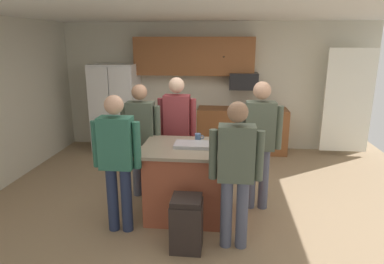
{
  "coord_description": "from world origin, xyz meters",
  "views": [
    {
      "loc": [
        0.28,
        -4.29,
        2.23
      ],
      "look_at": [
        -0.17,
        0.02,
        1.05
      ],
      "focal_mm": 31.58,
      "sensor_mm": 36.0,
      "label": 1
    }
  ],
  "objects_px": {
    "person_guest_by_door": "(236,167)",
    "glass_stout_tall": "(218,140)",
    "refrigerator": "(116,107)",
    "mug_blue_stoneware": "(198,137)",
    "person_guest_right": "(117,156)",
    "kitchen_island": "(190,181)",
    "microwave_over_range": "(244,81)",
    "person_guest_left": "(260,137)",
    "serving_tray": "(192,145)",
    "person_host_foreground": "(177,126)",
    "glass_dark_ale": "(219,144)",
    "trash_bin": "(187,223)",
    "person_elder_center": "(141,134)"
  },
  "relations": [
    {
      "from": "person_guest_by_door",
      "to": "glass_stout_tall",
      "type": "height_order",
      "value": "person_guest_by_door"
    },
    {
      "from": "refrigerator",
      "to": "mug_blue_stoneware",
      "type": "distance_m",
      "value": 3.09
    },
    {
      "from": "person_guest_right",
      "to": "mug_blue_stoneware",
      "type": "height_order",
      "value": "person_guest_right"
    },
    {
      "from": "kitchen_island",
      "to": "microwave_over_range",
      "type": "bearing_deg",
      "value": 74.52
    },
    {
      "from": "person_guest_left",
      "to": "person_guest_by_door",
      "type": "xyz_separation_m",
      "value": [
        -0.33,
        -0.95,
        -0.06
      ]
    },
    {
      "from": "mug_blue_stoneware",
      "to": "person_guest_left",
      "type": "bearing_deg",
      "value": 3.44
    },
    {
      "from": "person_guest_right",
      "to": "person_guest_by_door",
      "type": "relative_size",
      "value": 1.01
    },
    {
      "from": "refrigerator",
      "to": "serving_tray",
      "type": "xyz_separation_m",
      "value": [
        1.86,
        -2.65,
        0.07
      ]
    },
    {
      "from": "person_host_foreground",
      "to": "serving_tray",
      "type": "distance_m",
      "value": 0.83
    },
    {
      "from": "microwave_over_range",
      "to": "glass_dark_ale",
      "type": "bearing_deg",
      "value": -97.9
    },
    {
      "from": "serving_tray",
      "to": "trash_bin",
      "type": "bearing_deg",
      "value": -88.42
    },
    {
      "from": "microwave_over_range",
      "to": "person_guest_left",
      "type": "distance_m",
      "value": 2.53
    },
    {
      "from": "kitchen_island",
      "to": "glass_dark_ale",
      "type": "distance_m",
      "value": 0.67
    },
    {
      "from": "refrigerator",
      "to": "person_elder_center",
      "type": "height_order",
      "value": "refrigerator"
    },
    {
      "from": "person_guest_by_door",
      "to": "glass_stout_tall",
      "type": "relative_size",
      "value": 12.27
    },
    {
      "from": "person_elder_center",
      "to": "mug_blue_stoneware",
      "type": "bearing_deg",
      "value": 16.48
    },
    {
      "from": "refrigerator",
      "to": "person_elder_center",
      "type": "xyz_separation_m",
      "value": [
        1.08,
        -2.15,
        0.06
      ]
    },
    {
      "from": "person_guest_right",
      "to": "glass_dark_ale",
      "type": "xyz_separation_m",
      "value": [
        1.16,
        0.36,
        0.07
      ]
    },
    {
      "from": "person_guest_left",
      "to": "kitchen_island",
      "type": "bearing_deg",
      "value": 0.0
    },
    {
      "from": "refrigerator",
      "to": "serving_tray",
      "type": "bearing_deg",
      "value": -54.9
    },
    {
      "from": "person_elder_center",
      "to": "glass_dark_ale",
      "type": "height_order",
      "value": "person_elder_center"
    },
    {
      "from": "microwave_over_range",
      "to": "refrigerator",
      "type": "bearing_deg",
      "value": -177.4
    },
    {
      "from": "refrigerator",
      "to": "mug_blue_stoneware",
      "type": "xyz_separation_m",
      "value": [
        1.92,
        -2.42,
        0.11
      ]
    },
    {
      "from": "refrigerator",
      "to": "kitchen_island",
      "type": "height_order",
      "value": "refrigerator"
    },
    {
      "from": "person_elder_center",
      "to": "trash_bin",
      "type": "relative_size",
      "value": 2.71
    },
    {
      "from": "serving_tray",
      "to": "trash_bin",
      "type": "height_order",
      "value": "serving_tray"
    },
    {
      "from": "glass_dark_ale",
      "to": "trash_bin",
      "type": "distance_m",
      "value": 1.02
    },
    {
      "from": "mug_blue_stoneware",
      "to": "trash_bin",
      "type": "bearing_deg",
      "value": -92.09
    },
    {
      "from": "refrigerator",
      "to": "glass_stout_tall",
      "type": "relative_size",
      "value": 13.29
    },
    {
      "from": "kitchen_island",
      "to": "person_guest_right",
      "type": "height_order",
      "value": "person_guest_right"
    },
    {
      "from": "glass_dark_ale",
      "to": "kitchen_island",
      "type": "bearing_deg",
      "value": 164.45
    },
    {
      "from": "person_guest_right",
      "to": "serving_tray",
      "type": "xyz_separation_m",
      "value": [
        0.82,
        0.47,
        0.01
      ]
    },
    {
      "from": "person_guest_left",
      "to": "person_host_foreground",
      "type": "bearing_deg",
      "value": -41.1
    },
    {
      "from": "person_guest_by_door",
      "to": "serving_tray",
      "type": "relative_size",
      "value": 3.73
    },
    {
      "from": "kitchen_island",
      "to": "person_guest_left",
      "type": "relative_size",
      "value": 0.69
    },
    {
      "from": "person_guest_left",
      "to": "person_guest_by_door",
      "type": "relative_size",
      "value": 1.06
    },
    {
      "from": "person_guest_right",
      "to": "person_guest_by_door",
      "type": "xyz_separation_m",
      "value": [
        1.35,
        -0.2,
        -0.01
      ]
    },
    {
      "from": "person_elder_center",
      "to": "mug_blue_stoneware",
      "type": "height_order",
      "value": "person_elder_center"
    },
    {
      "from": "person_guest_left",
      "to": "mug_blue_stoneware",
      "type": "distance_m",
      "value": 0.8
    },
    {
      "from": "person_host_foreground",
      "to": "person_guest_by_door",
      "type": "xyz_separation_m",
      "value": [
        0.84,
        -1.45,
        -0.05
      ]
    },
    {
      "from": "refrigerator",
      "to": "person_guest_left",
      "type": "xyz_separation_m",
      "value": [
        2.72,
        -2.37,
        0.12
      ]
    },
    {
      "from": "person_guest_right",
      "to": "trash_bin",
      "type": "bearing_deg",
      "value": -49.42
    },
    {
      "from": "refrigerator",
      "to": "glass_dark_ale",
      "type": "distance_m",
      "value": 3.53
    },
    {
      "from": "person_guest_right",
      "to": "glass_stout_tall",
      "type": "distance_m",
      "value": 1.27
    },
    {
      "from": "person_guest_by_door",
      "to": "mug_blue_stoneware",
      "type": "relative_size",
      "value": 13.57
    },
    {
      "from": "person_guest_left",
      "to": "mug_blue_stoneware",
      "type": "relative_size",
      "value": 14.35
    },
    {
      "from": "kitchen_island",
      "to": "serving_tray",
      "type": "relative_size",
      "value": 2.73
    },
    {
      "from": "glass_stout_tall",
      "to": "mug_blue_stoneware",
      "type": "xyz_separation_m",
      "value": [
        -0.27,
        0.15,
        -0.01
      ]
    },
    {
      "from": "glass_dark_ale",
      "to": "mug_blue_stoneware",
      "type": "relative_size",
      "value": 1.33
    },
    {
      "from": "person_guest_right",
      "to": "glass_stout_tall",
      "type": "bearing_deg",
      "value": -4.54
    }
  ]
}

